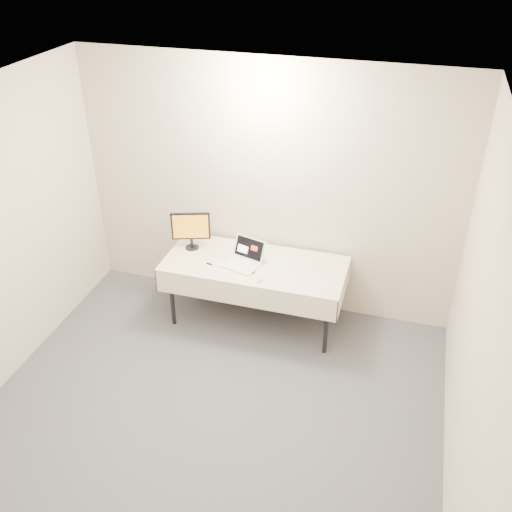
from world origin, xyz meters
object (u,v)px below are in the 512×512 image
(laptop, at_px, (244,258))
(monitor, at_px, (191,228))
(table, at_px, (255,268))
(book, at_px, (243,259))

(laptop, height_order, monitor, monitor)
(table, bearing_deg, laptop, -164.23)
(monitor, height_order, book, monitor)
(laptop, distance_m, monitor, 0.66)
(table, height_order, book, book)
(table, height_order, monitor, monitor)
(laptop, relative_size, book, 2.27)
(table, relative_size, monitor, 4.44)
(table, bearing_deg, book, -128.70)
(table, distance_m, book, 0.21)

